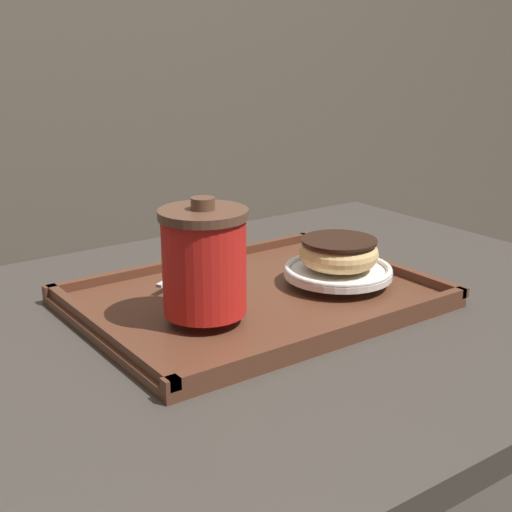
% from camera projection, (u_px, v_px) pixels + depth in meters
% --- Properties ---
extents(cafe_table, '(1.00, 0.73, 0.74)m').
position_uv_depth(cafe_table, '(262.00, 425.00, 0.93)').
color(cafe_table, '#38332D').
rests_on(cafe_table, ground_plane).
extents(serving_tray, '(0.42, 0.32, 0.02)m').
position_uv_depth(serving_tray, '(256.00, 299.00, 0.89)').
color(serving_tray, '#512D1E').
rests_on(serving_tray, cafe_table).
extents(coffee_cup_front, '(0.10, 0.10, 0.13)m').
position_uv_depth(coffee_cup_front, '(204.00, 261.00, 0.79)').
color(coffee_cup_front, red).
rests_on(coffee_cup_front, serving_tray).
extents(plate_with_chocolate_donut, '(0.14, 0.14, 0.01)m').
position_uv_depth(plate_with_chocolate_donut, '(338.00, 271.00, 0.93)').
color(plate_with_chocolate_donut, white).
rests_on(plate_with_chocolate_donut, serving_tray).
extents(donut_chocolate_glazed, '(0.10, 0.10, 0.04)m').
position_uv_depth(donut_chocolate_glazed, '(339.00, 252.00, 0.92)').
color(donut_chocolate_glazed, '#DBB270').
rests_on(donut_chocolate_glazed, plate_with_chocolate_donut).
extents(spoon, '(0.13, 0.08, 0.01)m').
position_uv_depth(spoon, '(202.00, 261.00, 0.97)').
color(spoon, silver).
rests_on(spoon, serving_tray).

